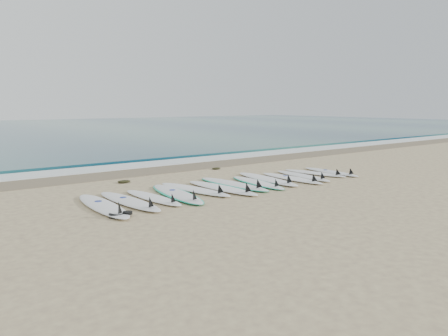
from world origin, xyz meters
TOP-DOWN VIEW (x-y plane):
  - ground at (0.00, 0.00)m, footprint 120.00×120.00m
  - wet_sand_band at (0.00, 4.10)m, footprint 120.00×1.80m
  - foam_band at (0.00, 5.50)m, footprint 120.00×1.40m
  - wave_crest at (0.00, 7.00)m, footprint 120.00×1.00m
  - surfboard_0 at (-4.05, -0.26)m, footprint 0.79×2.93m
  - surfboard_1 at (-3.37, -0.18)m, footprint 0.68×2.78m
  - surfboard_2 at (-2.72, -0.14)m, footprint 0.62×2.44m
  - surfboard_3 at (-2.02, -0.10)m, footprint 1.10×2.94m
  - surfboard_4 at (-1.34, 0.07)m, footprint 0.93×2.74m
  - surfboard_5 at (-0.64, -0.22)m, footprint 0.75×2.81m
  - surfboard_6 at (-0.01, 0.07)m, footprint 0.80×2.86m
  - surfboard_7 at (0.71, -0.16)m, footprint 0.93×2.56m
  - surfboard_8 at (1.32, 0.06)m, footprint 0.94×2.94m
  - surfboard_9 at (2.04, -0.27)m, footprint 0.60×2.56m
  - surfboard_10 at (2.66, -0.17)m, footprint 0.83×2.55m
  - surfboard_11 at (3.43, -0.03)m, footprint 0.83×2.38m
  - surfboard_12 at (4.05, -0.19)m, footprint 0.70×2.43m
  - seaweed_near at (-2.28, 2.47)m, footprint 0.39×0.30m
  - seaweed_far at (1.52, 2.96)m, footprint 0.33×0.26m
  - leash_coil at (-4.10, -1.18)m, footprint 0.46×0.36m

SIDE VIEW (x-z plane):
  - ground at x=0.00m, z-range 0.00..0.00m
  - wet_sand_band at x=0.00m, z-range 0.00..0.01m
  - foam_band at x=0.00m, z-range 0.00..0.04m
  - seaweed_far at x=1.52m, z-range 0.00..0.06m
  - seaweed_near at x=-2.28m, z-range 0.00..0.08m
  - surfboard_7 at x=0.71m, z-range -0.11..0.21m
  - leash_coil at x=-4.10m, z-range -0.01..0.10m
  - wave_crest at x=0.00m, z-range 0.00..0.10m
  - surfboard_11 at x=3.43m, z-range -0.10..0.20m
  - surfboard_12 at x=4.05m, z-range -0.10..0.21m
  - surfboard_6 at x=-0.01m, z-range -0.13..0.23m
  - surfboard_2 at x=-2.72m, z-range -0.10..0.21m
  - surfboard_3 at x=-2.02m, z-range -0.13..0.24m
  - surfboard_10 at x=2.66m, z-range -0.10..0.22m
  - surfboard_9 at x=2.04m, z-range -0.11..0.22m
  - surfboard_4 at x=-1.34m, z-range -0.11..0.23m
  - surfboard_1 at x=-3.37m, z-range -0.12..0.24m
  - surfboard_5 at x=-0.64m, z-range -0.12..0.24m
  - surfboard_8 at x=1.32m, z-range -0.12..0.25m
  - surfboard_0 at x=-4.05m, z-range -0.12..0.25m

